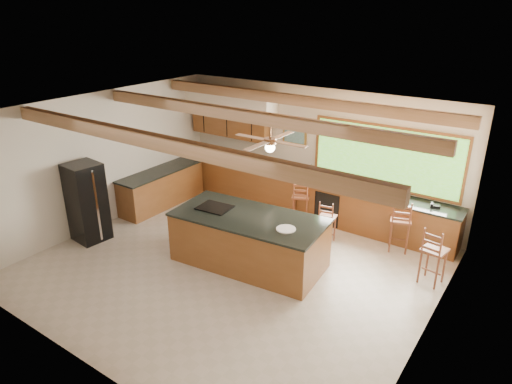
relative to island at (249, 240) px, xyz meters
The scene contains 9 objects.
ground 0.61m from the island, 122.87° to the right, with size 7.20×7.20×0.00m, color #C1B2A0.
room_shell 1.78m from the island, 133.46° to the left, with size 7.27×6.54×3.02m.
counter_run 2.45m from the island, 114.09° to the left, with size 7.12×3.10×1.22m.
island is the anchor object (origin of this frame).
refrigerator 3.59m from the island, 161.94° to the right, with size 0.73×0.71×1.70m.
bar_stool_a 2.12m from the island, 92.23° to the left, with size 0.51×0.51×1.07m.
bar_stool_b 1.79m from the island, 60.98° to the left, with size 0.41×0.41×0.98m.
bar_stool_c 3.07m from the island, 43.42° to the left, with size 0.52×0.52×1.14m.
bar_stool_d 3.37m from the island, 21.98° to the left, with size 0.46×0.46×1.12m.
Camera 1 is at (4.71, -6.04, 4.70)m, focal length 32.00 mm.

